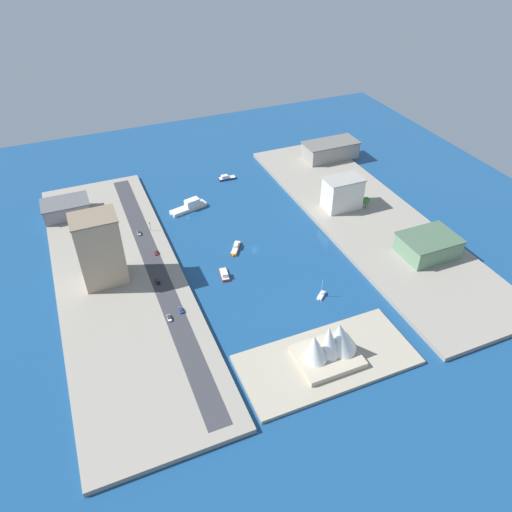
% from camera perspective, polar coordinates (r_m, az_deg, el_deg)
% --- Properties ---
extents(ground_plane, '(440.00, 440.00, 0.00)m').
position_cam_1_polar(ground_plane, '(306.33, -0.19, 0.89)').
color(ground_plane, navy).
extents(quay_west, '(70.00, 240.00, 2.82)m').
position_cam_1_polar(quay_west, '(340.78, 12.99, 4.31)').
color(quay_west, gray).
rests_on(quay_west, ground_plane).
extents(quay_east, '(70.00, 240.00, 2.82)m').
position_cam_1_polar(quay_east, '(290.85, -15.65, -2.72)').
color(quay_east, gray).
rests_on(quay_east, ground_plane).
extents(peninsula_point, '(85.05, 39.24, 2.00)m').
position_cam_1_polar(peninsula_point, '(241.13, 8.28, -11.93)').
color(peninsula_point, '#A89E89').
rests_on(peninsula_point, ground_plane).
extents(road_strip, '(10.80, 228.00, 0.15)m').
position_cam_1_polar(road_strip, '(291.46, -11.61, -1.50)').
color(road_strip, '#38383D').
rests_on(road_strip, quay_east).
extents(ferry_white_commuter, '(28.64, 13.71, 7.05)m').
position_cam_1_polar(ferry_white_commuter, '(346.59, -7.79, 5.79)').
color(ferry_white_commuter, silver).
rests_on(ferry_white_commuter, ground_plane).
extents(water_taxi_orange, '(10.63, 14.30, 3.65)m').
position_cam_1_polar(water_taxi_orange, '(304.91, -2.39, 0.97)').
color(water_taxi_orange, orange).
rests_on(water_taxi_orange, ground_plane).
extents(sailboat_small_white, '(7.61, 6.87, 12.23)m').
position_cam_1_polar(sailboat_small_white, '(273.53, 7.66, -4.55)').
color(sailboat_small_white, white).
rests_on(sailboat_small_white, ground_plane).
extents(patrol_launch_navy, '(14.38, 5.31, 3.66)m').
position_cam_1_polar(patrol_launch_navy, '(382.59, -3.46, 9.13)').
color(patrol_launch_navy, '#1E284C').
rests_on(patrol_launch_navy, ground_plane).
extents(tugboat_red, '(5.76, 12.85, 3.88)m').
position_cam_1_polar(tugboat_red, '(284.63, -3.72, -2.15)').
color(tugboat_red, red).
rests_on(tugboat_red, ground_plane).
extents(terminal_long_green, '(33.53, 25.39, 12.45)m').
position_cam_1_polar(terminal_long_green, '(311.53, 19.49, 1.19)').
color(terminal_long_green, slate).
rests_on(terminal_long_green, quay_west).
extents(apartment_midrise_tan, '(24.30, 19.05, 42.29)m').
position_cam_1_polar(apartment_midrise_tan, '(278.63, -17.80, 0.73)').
color(apartment_midrise_tan, tan).
rests_on(apartment_midrise_tan, quay_east).
extents(warehouse_low_gray, '(30.94, 20.56, 10.59)m').
position_cam_1_polar(warehouse_low_gray, '(354.38, -21.33, 5.22)').
color(warehouse_low_gray, gray).
rests_on(warehouse_low_gray, quay_east).
extents(hotel_broad_white, '(25.67, 16.64, 22.42)m').
position_cam_1_polar(hotel_broad_white, '(341.25, 10.08, 7.28)').
color(hotel_broad_white, silver).
rests_on(hotel_broad_white, quay_west).
extents(carpark_squat_concrete, '(44.62, 21.38, 13.55)m').
position_cam_1_polar(carpark_squat_concrete, '(411.21, 8.69, 12.18)').
color(carpark_squat_concrete, gray).
rests_on(carpark_squat_concrete, quay_west).
extents(sedan_silver, '(1.96, 5.10, 1.62)m').
position_cam_1_polar(sedan_silver, '(322.64, -13.55, 2.65)').
color(sedan_silver, black).
rests_on(sedan_silver, road_strip).
extents(suv_black, '(1.90, 5.08, 1.63)m').
position_cam_1_polar(suv_black, '(281.33, -11.42, -2.89)').
color(suv_black, black).
rests_on(suv_black, road_strip).
extents(van_white, '(2.02, 4.97, 1.59)m').
position_cam_1_polar(van_white, '(258.10, -10.13, -7.14)').
color(van_white, black).
rests_on(van_white, road_strip).
extents(pickup_red, '(2.06, 5.16, 1.65)m').
position_cam_1_polar(pickup_red, '(303.21, -11.65, 0.45)').
color(pickup_red, black).
rests_on(pickup_red, road_strip).
extents(hatchback_blue, '(1.95, 4.53, 1.64)m').
position_cam_1_polar(hatchback_blue, '(261.31, -8.78, -6.27)').
color(hatchback_blue, black).
rests_on(hatchback_blue, road_strip).
extents(traffic_light_waterfront, '(0.36, 0.36, 6.50)m').
position_cam_1_polar(traffic_light_waterfront, '(322.35, -12.30, 3.55)').
color(traffic_light_waterfront, black).
rests_on(traffic_light_waterfront, quay_east).
extents(opera_landmark, '(29.72, 24.41, 23.00)m').
position_cam_1_polar(opera_landmark, '(233.52, 8.65, -10.20)').
color(opera_landmark, '#BCAD93').
rests_on(opera_landmark, peninsula_point).
extents(park_tree_cluster, '(9.39, 13.62, 9.24)m').
position_cam_1_polar(park_tree_cluster, '(348.21, 11.99, 6.71)').
color(park_tree_cluster, brown).
rests_on(park_tree_cluster, quay_west).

